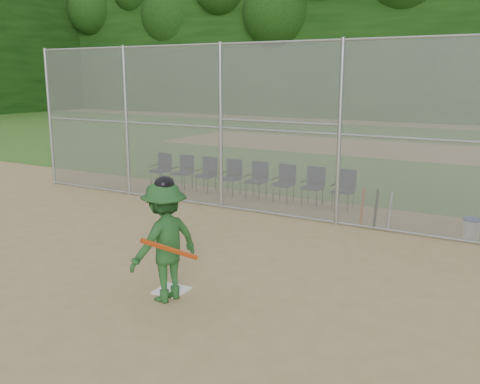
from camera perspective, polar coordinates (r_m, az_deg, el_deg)
The scene contains 17 objects.
ground at distance 8.34m, azimuth -8.85°, elevation -10.61°, with size 100.00×100.00×0.00m, color tan.
grass_strip at distance 24.62m, azimuth 18.57°, elevation 4.16°, with size 100.00×100.00×0.00m, color #33631D.
dirt_patch_far at distance 24.62m, azimuth 18.57°, elevation 4.17°, with size 24.00×24.00×0.00m, color tan.
backstop_fence at distance 12.02m, azimuth 6.06°, elevation 6.72°, with size 16.09×0.09×4.00m.
treeline at distance 26.47m, azimuth 20.36°, elevation 16.51°, with size 81.00×60.00×11.00m.
home_plate at distance 8.38m, azimuth -7.29°, elevation -10.36°, with size 0.46×0.46×0.02m, color white.
batter_at_plate at distance 7.81m, azimuth -8.03°, elevation -5.17°, with size 1.10×1.39×1.86m.
water_cooler at distance 11.75m, azimuth 23.44°, elevation -3.58°, with size 0.34×0.34×0.43m.
spare_bats at distance 11.82m, azimuth 14.29°, elevation -1.80°, with size 0.66×0.27×0.85m.
chair_0 at distance 16.09m, azimuth -8.49°, elevation 2.35°, with size 0.54×0.52×0.96m, color #0F1937, non-canonical shape.
chair_1 at distance 15.60m, azimuth -6.16°, elevation 2.10°, with size 0.54×0.52×0.96m, color #0F1937, non-canonical shape.
chair_2 at distance 15.14m, azimuth -3.68°, elevation 1.84°, with size 0.54×0.52×0.96m, color #0F1937, non-canonical shape.
chair_3 at distance 14.71m, azimuth -1.05°, elevation 1.55°, with size 0.54×0.52×0.96m, color #0F1937, non-canonical shape.
chair_4 at distance 14.31m, azimuth 1.73°, elevation 1.24°, with size 0.54×0.52×0.96m, color #0F1937, non-canonical shape.
chair_5 at distance 13.95m, azimuth 4.66°, elevation 0.92°, with size 0.54×0.52×0.96m, color #0F1937, non-canonical shape.
chair_6 at distance 13.62m, azimuth 7.74°, elevation 0.57°, with size 0.54×0.52×0.96m, color #0F1937, non-canonical shape.
chair_7 at distance 13.34m, azimuth 10.95°, elevation 0.21°, with size 0.54×0.52×0.96m, color #0F1937, non-canonical shape.
Camera 1 is at (4.91, -5.91, 3.23)m, focal length 40.00 mm.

